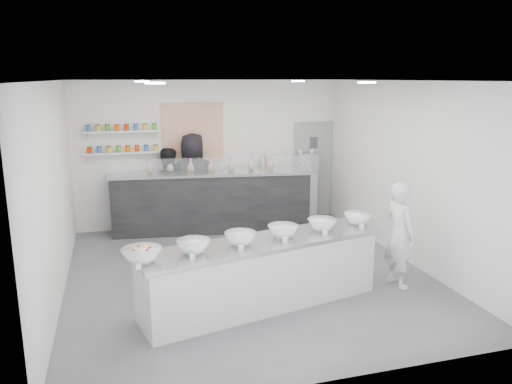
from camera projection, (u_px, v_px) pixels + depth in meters
floor at (248, 274)px, 7.92m from camera, size 6.00×6.00×0.00m
ceiling at (247, 81)px, 7.25m from camera, size 6.00×6.00×0.00m
back_wall at (210, 153)px, 10.39m from camera, size 5.50×0.00×5.50m
left_wall at (54, 193)px, 6.85m from camera, size 0.00×6.00×6.00m
right_wall at (406, 172)px, 8.32m from camera, size 0.00×6.00×6.00m
back_door at (313, 169)px, 11.08m from camera, size 0.88×0.04×2.10m
pattern_panel at (193, 132)px, 10.18m from camera, size 1.25×0.03×1.20m
jar_shelf_lower at (123, 153)px, 9.81m from camera, size 1.45×0.22×0.04m
jar_shelf_upper at (122, 131)px, 9.71m from camera, size 1.45×0.22×0.04m
preserve_jars at (123, 139)px, 9.73m from camera, size 1.45×0.10×0.56m
downlight_0 at (155, 83)px, 5.94m from camera, size 0.24×0.24×0.02m
downlight_1 at (367, 82)px, 6.69m from camera, size 0.24×0.24×0.02m
downlight_2 at (142, 81)px, 8.37m from camera, size 0.24×0.24×0.02m
downlight_3 at (298, 81)px, 9.13m from camera, size 0.24×0.24×0.02m
prep_counter at (262, 274)px, 6.72m from camera, size 3.49×1.50×0.93m
back_bar at (212, 201)px, 10.04m from camera, size 4.01×1.25×1.22m
sneeze_guard at (212, 166)px, 9.53m from camera, size 3.86×0.54×0.33m
espresso_ledge at (283, 196)px, 10.82m from camera, size 1.43×0.46×1.06m
espresso_machine at (306, 162)px, 10.80m from camera, size 0.49×0.34×0.37m
cup_stacks at (265, 165)px, 10.55m from camera, size 0.24×0.24×0.36m
prep_bowls at (262, 235)px, 6.60m from camera, size 3.69×1.31×0.17m
label_cards at (265, 252)px, 6.10m from camera, size 3.31×0.04×0.07m
cookie_bags at (211, 165)px, 9.87m from camera, size 2.54×0.49×0.27m
woman_prep at (400, 235)px, 7.32m from camera, size 0.44×0.62×1.59m
staff_left at (167, 190)px, 9.99m from camera, size 0.86×0.69×1.69m
staff_right at (194, 181)px, 10.10m from camera, size 1.02×0.72×1.98m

